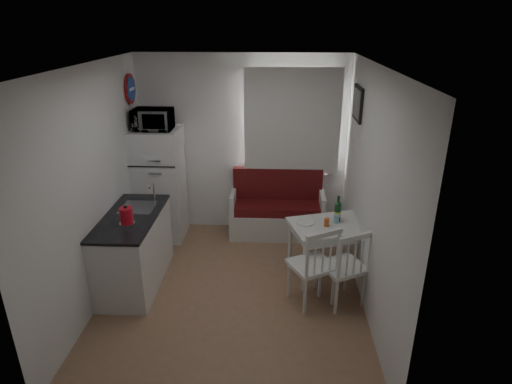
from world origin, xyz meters
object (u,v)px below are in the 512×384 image
dining_table (330,230)px  microwave (153,119)px  wine_bottle (338,209)px  fridge (160,184)px  bench (277,214)px  kitchen_counter (134,249)px  chair_left (313,259)px  kettle (126,216)px  chair_right (345,261)px

dining_table → microwave: bearing=142.0°
microwave → wine_bottle: 2.71m
dining_table → wine_bottle: (0.10, 0.10, 0.24)m
dining_table → fridge: fridge is taller
bench → wine_bottle: wine_bottle is taller
kitchen_counter → chair_left: kitchen_counter is taller
chair_left → kettle: 2.10m
chair_right → fridge: 2.93m
kitchen_counter → fridge: bearing=89.1°
kettle → fridge: bearing=91.2°
microwave → dining_table: bearing=-21.0°
chair_left → microwave: (-2.08, 1.57, 1.16)m
microwave → wine_bottle: bearing=-18.2°
kettle → chair_right: bearing=-3.2°
dining_table → kitchen_counter: bearing=170.2°
chair_right → wine_bottle: (0.00, 0.77, 0.28)m
kitchen_counter → kettle: size_ratio=5.86×
bench → microwave: (-1.69, -0.16, 1.44)m
dining_table → chair_left: size_ratio=1.75×
kitchen_counter → chair_left: 2.14m
chair_left → microwave: microwave is taller
kitchen_counter → chair_right: (2.45, -0.37, 0.13)m
dining_table → fridge: 2.53m
chair_left → fridge: (-2.08, 1.62, 0.21)m
dining_table → bench: bearing=104.2°
dining_table → chair_right: chair_right is taller
bench → microwave: microwave is taller
fridge → kettle: 1.50m
bench → fridge: 1.77m
bench → chair_right: bench is taller
chair_left → wine_bottle: 0.88m
bench → microwave: 2.23m
chair_right → wine_bottle: 0.82m
bench → chair_left: (0.39, -1.73, 0.27)m
kettle → microwave: bearing=91.2°
bench → chair_right: (0.74, -1.73, 0.26)m
bench → kettle: size_ratio=6.12×
chair_right → kettle: (-2.40, 0.13, 0.43)m
bench → dining_table: (0.64, -1.06, 0.29)m
bench → wine_bottle: size_ratio=4.15×
fridge → microwave: 0.96m
chair_right → kitchen_counter: bearing=145.2°
chair_left → kettle: (-2.05, 0.14, 0.41)m
kettle → wine_bottle: size_ratio=0.68×
chair_right → fridge: fridge is taller
microwave → kettle: size_ratio=2.29×
kitchen_counter → fridge: fridge is taller
fridge → microwave: (0.00, -0.05, 0.95)m
chair_right → wine_bottle: size_ratio=1.78×
kitchen_counter → chair_left: bearing=-10.1°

